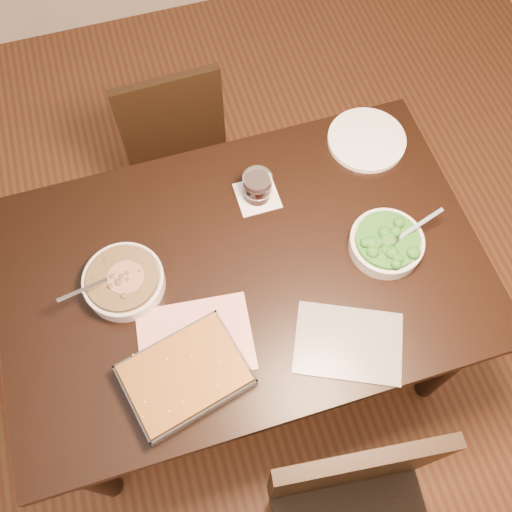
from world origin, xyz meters
TOP-DOWN VIEW (x-y plane):
  - ground at (0.00, 0.00)m, footprint 4.00×4.00m
  - table at (0.00, 0.00)m, footprint 1.40×0.90m
  - magazine_a at (-0.18, -0.17)m, footprint 0.33×0.26m
  - magazine_b at (0.21, -0.30)m, footprint 0.35×0.31m
  - coaster at (0.11, 0.22)m, footprint 0.13×0.13m
  - stew_bowl at (-0.33, 0.05)m, footprint 0.25×0.23m
  - broccoli_bowl at (0.42, -0.06)m, footprint 0.25×0.22m
  - baking_dish at (-0.23, -0.27)m, footprint 0.35×0.29m
  - wine_tumbler at (0.11, 0.22)m, footprint 0.09×0.09m
  - dinner_plate at (0.51, 0.32)m, footprint 0.25×0.25m
  - chair_far at (-0.07, 0.81)m, footprint 0.40×0.40m

SIDE VIEW (x-z plane):
  - ground at x=0.00m, z-range 0.00..0.00m
  - chair_far at x=-0.07m, z-range 0.05..0.87m
  - table at x=0.00m, z-range 0.28..1.03m
  - coaster at x=0.11m, z-range 0.75..0.75m
  - magazine_b at x=0.21m, z-range 0.75..0.76m
  - magazine_a at x=-0.18m, z-range 0.75..0.76m
  - dinner_plate at x=0.51m, z-range 0.75..0.77m
  - baking_dish at x=-0.23m, z-range 0.75..0.80m
  - broccoli_bowl at x=0.42m, z-range 0.74..0.82m
  - stew_bowl at x=-0.33m, z-range 0.74..0.83m
  - wine_tumbler at x=0.11m, z-range 0.76..0.85m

